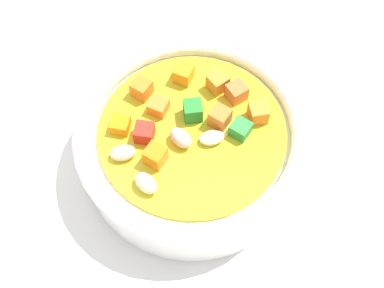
{
  "coord_description": "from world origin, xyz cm",
  "views": [
    {
      "loc": [
        -20.77,
        -0.96,
        39.83
      ],
      "look_at": [
        0.0,
        0.0,
        2.75
      ],
      "focal_mm": 45.8,
      "sensor_mm": 36.0,
      "label": 1
    }
  ],
  "objects": [
    {
      "name": "soup_bowl_main",
      "position": [
        0.01,
        0.01,
        3.21
      ],
      "size": [
        19.76,
        19.76,
        6.68
      ],
      "color": "white",
      "rests_on": "ground_plane"
    },
    {
      "name": "ground_plane",
      "position": [
        0.0,
        0.0,
        -1.0
      ],
      "size": [
        140.0,
        140.0,
        2.0
      ],
      "primitive_type": "cube",
      "color": "silver"
    },
    {
      "name": "spoon",
      "position": [
        -10.14,
        -12.44,
        0.43
      ],
      "size": [
        9.2,
        17.63,
        0.88
      ],
      "rotation": [
        0.0,
        0.0,
        5.14
      ],
      "color": "silver",
      "rests_on": "ground_plane"
    }
  ]
}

